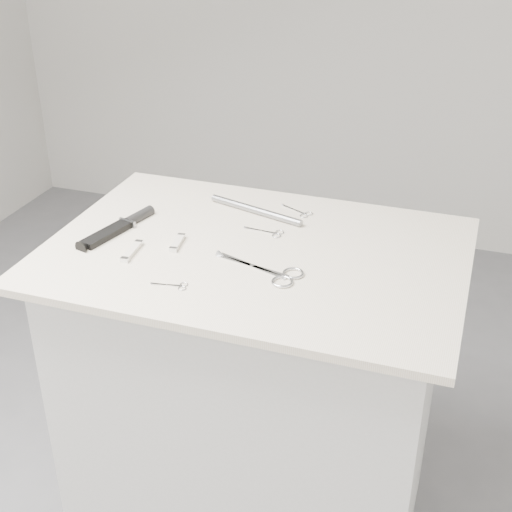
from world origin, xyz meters
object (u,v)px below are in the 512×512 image
(tiny_scissors, at_px, (174,286))
(metal_rail, at_px, (256,210))
(sheathed_knife, at_px, (122,226))
(pocket_knife_a, at_px, (132,251))
(large_shears, at_px, (275,273))
(embroidery_scissors_b, at_px, (300,212))
(pocket_knife_b, at_px, (177,243))
(embroidery_scissors_a, at_px, (270,232))
(plinth, at_px, (255,402))

(tiny_scissors, height_order, metal_rail, metal_rail)
(sheathed_knife, xyz_separation_m, pocket_knife_a, (0.09, -0.11, -0.00))
(large_shears, relative_size, metal_rail, 0.78)
(large_shears, relative_size, embroidery_scissors_b, 2.31)
(pocket_knife_b, bearing_deg, pocket_knife_a, 122.91)
(embroidery_scissors_a, bearing_deg, tiny_scissors, -106.49)
(large_shears, height_order, embroidery_scissors_b, large_shears)
(embroidery_scissors_a, xyz_separation_m, embroidery_scissors_b, (0.04, 0.14, -0.00))
(metal_rail, bearing_deg, embroidery_scissors_b, 20.38)
(pocket_knife_a, distance_m, metal_rail, 0.37)
(tiny_scissors, bearing_deg, plinth, 52.97)
(embroidery_scissors_a, height_order, metal_rail, metal_rail)
(sheathed_knife, xyz_separation_m, metal_rail, (0.29, 0.20, 0.00))
(embroidery_scissors_a, relative_size, embroidery_scissors_b, 1.09)
(plinth, distance_m, embroidery_scissors_a, 0.48)
(pocket_knife_b, bearing_deg, tiny_scissors, -166.00)
(pocket_knife_a, relative_size, pocket_knife_b, 1.21)
(pocket_knife_a, bearing_deg, embroidery_scissors_b, -47.64)
(embroidery_scissors_b, bearing_deg, pocket_knife_b, -104.25)
(metal_rail, bearing_deg, embroidery_scissors_a, -53.76)
(tiny_scissors, bearing_deg, embroidery_scissors_b, 60.83)
(tiny_scissors, xyz_separation_m, sheathed_knife, (-0.24, 0.22, 0.01))
(embroidery_scissors_a, bearing_deg, sheathed_knife, -160.48)
(large_shears, distance_m, pocket_knife_b, 0.27)
(plinth, bearing_deg, embroidery_scissors_a, 85.64)
(embroidery_scissors_a, bearing_deg, plinth, -90.00)
(embroidery_scissors_b, distance_m, tiny_scissors, 0.48)
(tiny_scissors, height_order, sheathed_knife, sheathed_knife)
(pocket_knife_a, relative_size, metal_rail, 0.36)
(tiny_scissors, relative_size, pocket_knife_a, 0.81)
(plinth, relative_size, metal_rail, 3.19)
(tiny_scissors, xyz_separation_m, pocket_knife_b, (-0.07, 0.18, 0.00))
(plinth, height_order, tiny_scissors, tiny_scissors)
(plinth, distance_m, large_shears, 0.49)
(tiny_scissors, distance_m, metal_rail, 0.41)
(embroidery_scissors_a, distance_m, sheathed_knife, 0.38)
(large_shears, distance_m, sheathed_knife, 0.45)
(sheathed_knife, height_order, pocket_knife_a, sheathed_knife)
(embroidery_scissors_a, distance_m, embroidery_scissors_b, 0.14)
(large_shears, bearing_deg, embroidery_scissors_b, 111.79)
(plinth, xyz_separation_m, tiny_scissors, (-0.11, -0.22, 0.47))
(embroidery_scissors_b, bearing_deg, sheathed_knife, -123.08)
(embroidery_scissors_b, xyz_separation_m, pocket_knife_b, (-0.23, -0.27, 0.00))
(large_shears, height_order, pocket_knife_a, pocket_knife_a)
(plinth, xyz_separation_m, embroidery_scissors_b, (0.05, 0.23, 0.47))
(embroidery_scissors_a, relative_size, metal_rail, 0.37)
(embroidery_scissors_b, bearing_deg, pocket_knife_a, -106.17)
(plinth, xyz_separation_m, large_shears, (0.08, -0.10, 0.47))
(large_shears, relative_size, pocket_knife_a, 2.18)
(large_shears, relative_size, sheathed_knife, 0.90)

